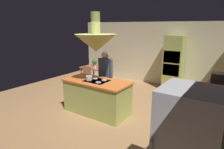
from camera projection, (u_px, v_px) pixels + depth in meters
The scene contains 17 objects.
ground at pixel (102, 110), 5.68m from camera, with size 8.16×8.16×0.00m, color #AD7F51.
wall_back at pixel (151, 53), 8.13m from camera, with size 6.80×0.10×2.55m, color beige.
kitchen_island at pixel (97, 97), 5.40m from camera, with size 1.87×0.88×0.96m.
counter_run_right at pixel (214, 111), 4.49m from camera, with size 0.73×2.62×0.94m.
oven_tower at pixel (174, 63), 7.26m from camera, with size 0.66×0.62×2.06m.
dining_table at pixel (96, 69), 7.96m from camera, with size 1.08×0.91×0.76m.
person_at_island at pixel (105, 74), 5.97m from camera, with size 0.53×0.22×1.65m.
range_hood at pixel (96, 42), 5.03m from camera, with size 1.10×1.10×1.00m.
pendant_light_over_table at pixel (96, 40), 7.67m from camera, with size 0.32×0.32×0.82m.
chair_facing_island at pixel (86, 76), 7.46m from camera, with size 0.40×0.40×0.87m.
chair_by_back_wall at pixel (106, 70), 8.54m from camera, with size 0.40×0.40×0.87m.
potted_plant_on_table at pixel (95, 62), 7.96m from camera, with size 0.20×0.20×0.30m.
cup_on_table at pixel (95, 67), 7.68m from camera, with size 0.07×0.07×0.09m, color white.
canister_flour at pixel (213, 98), 3.84m from camera, with size 0.11×0.11×0.14m, color silver.
canister_sugar at pixel (215, 94), 3.98m from camera, with size 0.12×0.12×0.18m, color silver.
microwave_on_counter at pixel (221, 79), 4.96m from camera, with size 0.46×0.36×0.28m, color #232326.
cooking_pot_on_cooktop at pixel (89, 78), 5.25m from camera, with size 0.18×0.18×0.12m, color #B2B2B7.
Camera 1 is at (3.21, -4.16, 2.40)m, focal length 31.04 mm.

